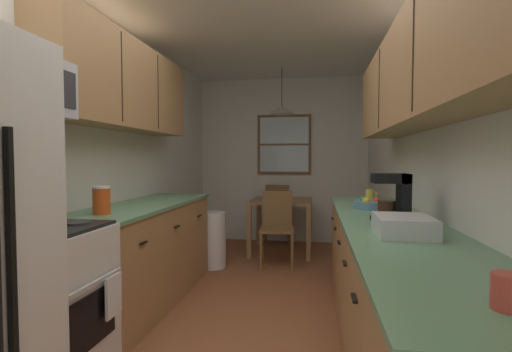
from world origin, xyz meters
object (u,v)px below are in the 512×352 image
object	(u,v)px
dining_chair_near	(277,224)
storage_canister	(101,200)
dining_table	(281,208)
dining_chair_far	(279,210)
trash_bin	(212,240)
mug_by_coffeemaker	(509,292)
microwave_over_range	(15,85)
dish_rack	(404,226)
fruit_bowl	(369,204)
stove_range	(40,307)
mug_spare	(370,194)
coffee_maker	(395,197)

from	to	relation	value
dining_chair_near	storage_canister	xyz separation A→B (m)	(-1.06, -2.08, 0.50)
dining_table	dining_chair_far	bearing A→B (deg)	98.51
trash_bin	mug_by_coffeemaker	xyz separation A→B (m)	(1.73, -3.31, 0.62)
microwave_over_range	dish_rack	world-z (taller)	microwave_over_range
dining_table	dining_chair_near	bearing A→B (deg)	-89.50
dining_table	mug_by_coffeemaker	xyz separation A→B (m)	(0.97, -4.17, 0.33)
dining_chair_far	dish_rack	bearing A→B (deg)	-75.08
mug_by_coffeemaker	fruit_bowl	distance (m)	2.06
storage_canister	stove_range	bearing A→B (deg)	-89.51
trash_bin	mug_spare	size ratio (longest dim) A/B	5.61
stove_range	mug_by_coffeemaker	size ratio (longest dim) A/B	9.15
microwave_over_range	mug_spare	world-z (taller)	microwave_over_range
microwave_over_range	dining_table	distance (m)	3.73
mug_spare	dish_rack	size ratio (longest dim) A/B	0.35
microwave_over_range	coffee_maker	size ratio (longest dim) A/B	1.84
coffee_maker	mug_by_coffeemaker	bearing A→B (deg)	-89.67
dining_chair_near	trash_bin	world-z (taller)	dining_chair_near
microwave_over_range	stove_range	bearing A→B (deg)	-0.03
stove_range	coffee_maker	bearing A→B (deg)	17.40
stove_range	dining_chair_near	size ratio (longest dim) A/B	1.22
coffee_maker	dining_chair_near	bearing A→B (deg)	114.62
dining_chair_near	dining_table	bearing A→B (deg)	90.50
dining_table	trash_bin	size ratio (longest dim) A/B	1.34
dining_chair_far	storage_canister	world-z (taller)	storage_canister
microwave_over_range	mug_spare	xyz separation A→B (m)	(2.16, 2.05, -0.76)
dining_chair_near	mug_spare	size ratio (longest dim) A/B	7.64
mug_spare	microwave_over_range	bearing A→B (deg)	-136.61
trash_bin	coffee_maker	distance (m)	2.65
dining_chair_near	coffee_maker	xyz separation A→B (m)	(0.96, -2.10, 0.56)
storage_canister	mug_by_coffeemaker	distance (m)	2.49
fruit_bowl	mug_by_coffeemaker	bearing A→B (deg)	-87.72
mug_by_coffeemaker	dish_rack	bearing A→B (deg)	92.91
dish_rack	mug_spare	bearing A→B (deg)	87.53
coffee_maker	mug_by_coffeemaker	size ratio (longest dim) A/B	2.54
trash_bin	dish_rack	distance (m)	2.93
dining_table	fruit_bowl	xyz separation A→B (m)	(0.89, -2.11, 0.32)
stove_range	mug_spare	bearing A→B (deg)	44.94
microwave_over_range	fruit_bowl	world-z (taller)	microwave_over_range
dining_chair_far	storage_canister	distance (m)	3.55
trash_bin	mug_spare	bearing A→B (deg)	-14.87
coffee_maker	mug_spare	size ratio (longest dim) A/B	2.59
dining_chair_near	dining_chair_far	size ratio (longest dim) A/B	1.00
trash_bin	mug_spare	xyz separation A→B (m)	(1.76, -0.47, 0.62)
dining_chair_near	storage_canister	size ratio (longest dim) A/B	4.44
storage_canister	fruit_bowl	bearing A→B (deg)	17.60
stove_range	dining_chair_far	size ratio (longest dim) A/B	1.22
dining_chair_near	mug_by_coffeemaker	size ratio (longest dim) A/B	7.48
mug_spare	dining_chair_near	bearing A→B (deg)	145.70
microwave_over_range	dining_table	size ratio (longest dim) A/B	0.63
dining_chair_far	dish_rack	size ratio (longest dim) A/B	2.65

